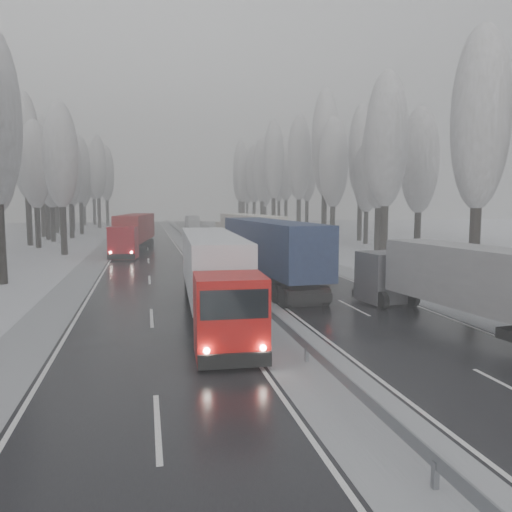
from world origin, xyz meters
name	(u,v)px	position (x,y,z in m)	size (l,w,h in m)	color
ground	(352,408)	(0.00, 0.00, 0.00)	(260.00, 260.00, 0.00)	silver
carriageway_right	(271,266)	(5.25, 30.00, 0.01)	(7.50, 200.00, 0.03)	black
carriageway_left	(149,269)	(-5.25, 30.00, 0.01)	(7.50, 200.00, 0.03)	black
median_slush	(211,267)	(0.00, 30.00, 0.02)	(3.00, 200.00, 0.04)	#9A9CA2
shoulder_right	(324,264)	(10.20, 30.00, 0.02)	(2.40, 200.00, 0.04)	#9A9CA2
shoulder_left	(87,271)	(-10.20, 30.00, 0.02)	(2.40, 200.00, 0.04)	#9A9CA2
median_guardrail	(211,261)	(0.00, 29.99, 0.60)	(0.12, 200.00, 0.76)	slate
tree_16	(480,120)	(15.04, 15.67, 10.67)	(3.60, 3.60, 16.53)	black
tree_18	(386,141)	(14.51, 27.03, 10.70)	(3.60, 3.60, 16.58)	black
tree_19	(420,161)	(20.02, 31.03, 9.42)	(3.60, 3.60, 14.57)	black
tree_20	(379,157)	(17.90, 35.17, 10.14)	(3.60, 3.60, 15.71)	black
tree_21	(382,143)	(20.12, 39.17, 12.00)	(3.60, 3.60, 18.62)	black
tree_22	(333,163)	(17.02, 45.60, 10.24)	(3.60, 3.60, 15.86)	black
tree_23	(367,178)	(23.31, 49.60, 8.77)	(3.60, 3.60, 13.55)	black
tree_24	(325,144)	(17.90, 51.02, 13.19)	(3.60, 3.60, 20.49)	black
tree_25	(361,153)	(24.81, 55.02, 12.52)	(3.60, 3.60, 19.44)	black
tree_26	(299,159)	(17.56, 61.27, 12.10)	(3.60, 3.60, 18.78)	black
tree_27	(334,166)	(24.72, 65.27, 11.36)	(3.60, 3.60, 17.62)	black
tree_28	(274,160)	(16.34, 71.95, 12.64)	(3.60, 3.60, 19.62)	black
tree_29	(307,168)	(23.71, 75.95, 11.67)	(3.60, 3.60, 18.11)	black
tree_30	(262,171)	(16.56, 81.70, 11.52)	(3.60, 3.60, 17.86)	black
tree_31	(286,170)	(22.48, 85.70, 11.97)	(3.60, 3.60, 18.58)	black
tree_32	(254,174)	(16.63, 89.21, 11.18)	(3.60, 3.60, 17.33)	black
tree_33	(264,185)	(19.77, 93.21, 9.26)	(3.60, 3.60, 14.33)	black
tree_34	(243,175)	(15.73, 96.32, 11.37)	(3.60, 3.60, 17.63)	black
tree_35	(279,175)	(24.94, 100.32, 11.77)	(3.60, 3.60, 18.25)	black
tree_36	(241,170)	(17.04, 106.16, 13.02)	(3.60, 3.60, 20.23)	black
tree_37	(265,182)	(24.02, 110.16, 10.56)	(3.60, 3.60, 16.37)	black
tree_38	(240,178)	(18.73, 116.73, 11.59)	(3.60, 3.60, 17.97)	black
tree_39	(247,183)	(21.55, 120.73, 10.45)	(3.60, 3.60, 16.19)	black
tree_62	(60,156)	(-13.94, 43.73, 10.36)	(3.60, 3.60, 16.04)	black
tree_64	(35,165)	(-18.26, 52.71, 9.96)	(3.60, 3.60, 15.42)	black
tree_65	(25,147)	(-20.05, 56.71, 12.55)	(3.60, 3.60, 19.48)	black
tree_66	(51,171)	(-18.16, 62.35, 9.84)	(3.60, 3.60, 15.23)	black
tree_67	(45,164)	(-19.54, 66.35, 11.03)	(3.60, 3.60, 17.09)	black
tree_68	(69,168)	(-16.58, 69.11, 10.75)	(3.60, 3.60, 16.65)	black
tree_69	(40,158)	(-21.42, 73.11, 12.46)	(3.60, 3.60, 19.35)	black
tree_70	(80,170)	(-16.33, 79.19, 11.03)	(3.60, 3.60, 17.09)	black
tree_71	(54,162)	(-21.09, 83.19, 12.63)	(3.60, 3.60, 19.61)	black
tree_72	(72,180)	(-18.93, 88.54, 9.76)	(3.60, 3.60, 15.11)	black
tree_73	(59,173)	(-21.82, 92.54, 11.11)	(3.60, 3.60, 17.22)	black
tree_74	(98,168)	(-15.07, 99.33, 12.67)	(3.60, 3.60, 19.68)	black
tree_75	(55,172)	(-24.20, 103.33, 11.99)	(3.60, 3.60, 18.60)	black
tree_76	(106,174)	(-14.05, 108.72, 11.95)	(3.60, 3.60, 18.55)	black
tree_77	(83,186)	(-19.66, 112.72, 9.26)	(3.60, 3.60, 14.32)	black
tree_78	(93,172)	(-17.56, 115.31, 12.59)	(3.60, 3.60, 19.55)	black
tree_79	(83,180)	(-20.33, 119.31, 11.01)	(3.60, 3.60, 17.07)	black
truck_grey_tarp	(474,283)	(8.21, 6.22, 2.17)	(4.10, 14.65, 3.73)	#4C4B50
truck_blue_box	(266,248)	(2.31, 19.70, 2.57)	(3.94, 17.31, 4.41)	navy
truck_cream_box	(247,232)	(4.80, 38.27, 2.51)	(4.46, 16.90, 4.30)	beige
box_truck_distant	(192,222)	(4.04, 92.13, 1.40)	(2.44, 7.43, 2.75)	silver
truck_red_white	(213,270)	(-2.30, 11.44, 2.34)	(3.17, 15.75, 4.02)	#AC0B09
truck_red_red	(134,231)	(-6.68, 44.01, 2.45)	(4.71, 16.48, 4.19)	#9A0811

